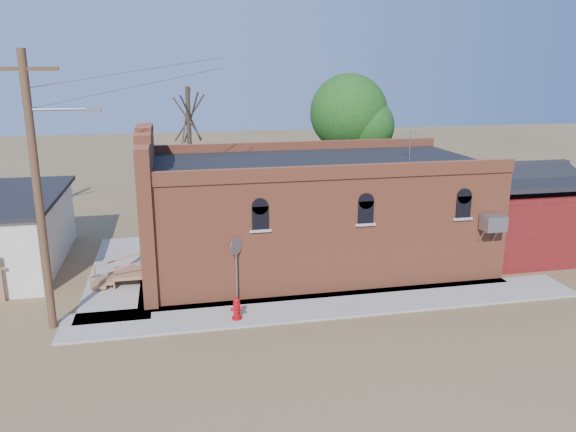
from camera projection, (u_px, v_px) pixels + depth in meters
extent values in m
plane|color=brown|center=(299.00, 320.00, 19.34)|extent=(120.00, 120.00, 0.00)
cube|color=#9E9991|center=(334.00, 305.00, 20.48)|extent=(19.00, 2.20, 0.08)
cube|color=#9E9991|center=(122.00, 272.00, 23.74)|extent=(2.60, 10.00, 0.08)
cube|color=#B35636|center=(316.00, 215.00, 24.36)|extent=(14.00, 7.00, 4.50)
cube|color=black|center=(316.00, 162.00, 23.78)|extent=(13.80, 6.80, 0.12)
cube|color=#B35636|center=(149.00, 208.00, 22.79)|extent=(0.50, 7.40, 5.80)
cube|color=navy|center=(138.00, 188.00, 21.32)|extent=(0.08, 1.10, 1.56)
cube|color=gray|center=(494.00, 223.00, 21.76)|extent=(0.85, 0.65, 0.60)
cube|color=#5E1015|center=(510.00, 217.00, 26.44)|extent=(5.00, 6.00, 3.20)
cylinder|color=#4D331E|center=(38.00, 197.00, 17.68)|extent=(0.26, 0.26, 9.00)
cube|color=#4D331E|center=(23.00, 69.00, 16.68)|extent=(2.00, 0.12, 0.12)
cylinder|color=gray|center=(59.00, 109.00, 17.16)|extent=(1.80, 0.08, 0.08)
cube|color=gray|center=(94.00, 110.00, 17.38)|extent=(0.45, 0.22, 0.14)
cylinder|color=#463828|center=(190.00, 158.00, 30.07)|extent=(0.24, 0.24, 7.50)
cylinder|color=#463828|center=(347.00, 162.00, 32.50)|extent=(0.28, 0.28, 6.30)
sphere|color=#164714|center=(349.00, 113.00, 31.78)|extent=(4.40, 4.40, 4.40)
cylinder|color=#A6090E|center=(237.00, 318.00, 19.26)|extent=(0.42, 0.42, 0.07)
cylinder|color=#A6090E|center=(237.00, 309.00, 19.18)|extent=(0.29, 0.29, 0.60)
sphere|color=#A6090E|center=(237.00, 301.00, 19.10)|extent=(0.24, 0.24, 0.24)
cylinder|color=#A6090E|center=(237.00, 311.00, 19.03)|extent=(0.14, 0.15, 0.11)
cylinder|color=#A6090E|center=(232.00, 309.00, 19.15)|extent=(0.15, 0.14, 0.11)
cylinder|color=#A6090E|center=(241.00, 308.00, 19.21)|extent=(0.15, 0.14, 0.11)
cylinder|color=gray|center=(237.00, 273.00, 20.34)|extent=(0.08, 0.08, 2.27)
cylinder|color=gray|center=(236.00, 246.00, 20.06)|extent=(0.50, 0.50, 0.68)
cylinder|color=red|center=(236.00, 246.00, 20.10)|extent=(0.50, 0.50, 0.68)
cylinder|color=navy|center=(146.00, 261.00, 23.87)|extent=(0.51, 0.51, 0.73)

